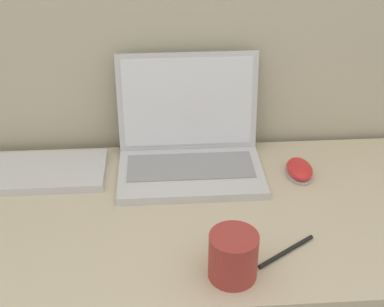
% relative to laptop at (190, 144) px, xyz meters
% --- Properties ---
extents(laptop, '(0.35, 0.25, 0.27)m').
position_rel_laptop_xyz_m(laptop, '(0.00, 0.00, 0.00)').
color(laptop, silver).
rests_on(laptop, desk).
extents(drink_cup, '(0.09, 0.09, 0.10)m').
position_rel_laptop_xyz_m(drink_cup, '(0.06, -0.39, -0.01)').
color(drink_cup, '#9E332D').
rests_on(drink_cup, desk).
extents(computer_mouse, '(0.07, 0.10, 0.03)m').
position_rel_laptop_xyz_m(computer_mouse, '(0.27, -0.06, -0.05)').
color(computer_mouse, '#B2B2B7').
rests_on(computer_mouse, desk).
extents(external_keyboard, '(0.44, 0.16, 0.02)m').
position_rel_laptop_xyz_m(external_keyboard, '(-0.43, -0.02, -0.05)').
color(external_keyboard, silver).
rests_on(external_keyboard, desk).
extents(pen, '(0.13, 0.09, 0.01)m').
position_rel_laptop_xyz_m(pen, '(0.17, -0.33, -0.06)').
color(pen, black).
rests_on(pen, desk).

